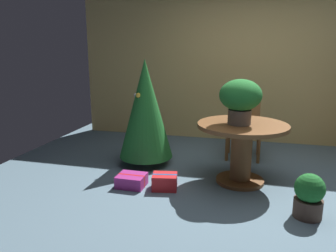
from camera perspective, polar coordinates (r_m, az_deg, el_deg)
ground_plane at (r=3.65m, az=14.60°, el=-11.56°), size 6.60×6.60×0.00m
back_wall_panel at (r=5.53m, az=15.52°, el=10.66°), size 6.00×0.10×2.60m
round_dining_table at (r=3.77m, az=12.91°, el=-2.99°), size 1.02×1.02×0.70m
flower_vase at (r=3.62m, az=12.69°, el=4.90°), size 0.47×0.47×0.50m
wooden_chair_far at (r=4.72m, az=13.36°, el=0.91°), size 0.47×0.41×0.94m
holiday_tree at (r=4.23m, az=-4.01°, el=3.01°), size 0.71×0.71×1.40m
gift_box_purple at (r=3.72m, az=-6.47°, el=-9.56°), size 0.31×0.27×0.14m
gift_box_red at (r=3.62m, az=-0.58°, el=-9.82°), size 0.31×0.27×0.17m
potted_plant at (r=3.27m, az=23.68°, el=-11.22°), size 0.27×0.27×0.42m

